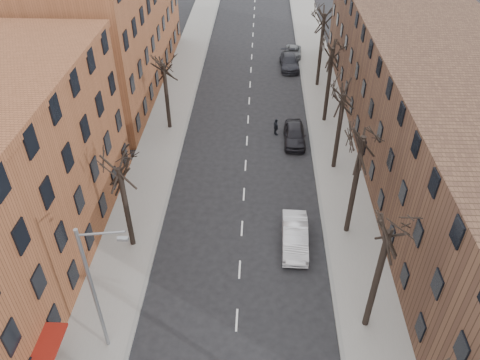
# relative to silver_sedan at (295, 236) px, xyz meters

# --- Properties ---
(sidewalk_left) EXTENTS (4.00, 90.00, 0.15)m
(sidewalk_left) POSITION_rel_silver_sedan_xyz_m (-11.75, 16.51, -0.74)
(sidewalk_left) COLOR gray
(sidewalk_left) RESTS_ON ground
(sidewalk_right) EXTENTS (4.00, 90.00, 0.15)m
(sidewalk_right) POSITION_rel_silver_sedan_xyz_m (4.25, 16.51, -0.74)
(sidewalk_right) COLOR gray
(sidewalk_right) RESTS_ON ground
(building_left_far) EXTENTS (12.00, 28.00, 14.00)m
(building_left_far) POSITION_rel_silver_sedan_xyz_m (-19.75, 25.51, 6.18)
(building_left_far) COLOR brown
(building_left_far) RESTS_ON ground
(building_right) EXTENTS (12.00, 50.00, 10.00)m
(building_right) POSITION_rel_silver_sedan_xyz_m (12.25, 11.51, 4.18)
(building_right) COLOR #523626
(building_right) RESTS_ON ground
(tree_right_b) EXTENTS (5.20, 5.20, 10.80)m
(tree_right_b) POSITION_rel_silver_sedan_xyz_m (3.85, -6.49, -0.82)
(tree_right_b) COLOR black
(tree_right_b) RESTS_ON ground
(tree_right_c) EXTENTS (5.20, 5.20, 11.60)m
(tree_right_c) POSITION_rel_silver_sedan_xyz_m (3.85, 1.51, -0.82)
(tree_right_c) COLOR black
(tree_right_c) RESTS_ON ground
(tree_right_d) EXTENTS (5.20, 5.20, 10.00)m
(tree_right_d) POSITION_rel_silver_sedan_xyz_m (3.85, 9.51, -0.82)
(tree_right_d) COLOR black
(tree_right_d) RESTS_ON ground
(tree_right_e) EXTENTS (5.20, 5.20, 10.80)m
(tree_right_e) POSITION_rel_silver_sedan_xyz_m (3.85, 17.51, -0.82)
(tree_right_e) COLOR black
(tree_right_e) RESTS_ON ground
(tree_right_f) EXTENTS (5.20, 5.20, 11.60)m
(tree_right_f) POSITION_rel_silver_sedan_xyz_m (3.85, 25.51, -0.82)
(tree_right_f) COLOR black
(tree_right_f) RESTS_ON ground
(tree_left_a) EXTENTS (5.20, 5.20, 9.50)m
(tree_left_a) POSITION_rel_silver_sedan_xyz_m (-11.35, -0.49, -0.82)
(tree_left_a) COLOR black
(tree_left_a) RESTS_ON ground
(tree_left_b) EXTENTS (5.20, 5.20, 9.50)m
(tree_left_b) POSITION_rel_silver_sedan_xyz_m (-11.35, 15.51, -0.82)
(tree_left_b) COLOR black
(tree_left_b) RESTS_ON ground
(streetlight) EXTENTS (2.45, 0.22, 9.03)m
(streetlight) POSITION_rel_silver_sedan_xyz_m (-10.78, -8.49, 4.20)
(streetlight) COLOR slate
(streetlight) RESTS_ON ground
(silver_sedan) EXTENTS (1.83, 4.99, 1.63)m
(silver_sedan) POSITION_rel_silver_sedan_xyz_m (0.00, 0.00, 0.00)
(silver_sedan) COLOR silver
(silver_sedan) RESTS_ON ground
(parked_car_near) EXTENTS (1.94, 4.78, 1.63)m
(parked_car_near) POSITION_rel_silver_sedan_xyz_m (0.65, 13.52, -0.00)
(parked_car_near) COLOR black
(parked_car_near) RESTS_ON ground
(parked_car_mid) EXTENTS (2.35, 5.35, 1.53)m
(parked_car_mid) POSITION_rel_silver_sedan_xyz_m (0.87, 30.32, -0.05)
(parked_car_mid) COLOR #202129
(parked_car_mid) RESTS_ON ground
(parked_car_far) EXTENTS (2.19, 4.29, 1.16)m
(parked_car_far) POSITION_rel_silver_sedan_xyz_m (1.55, 33.88, -0.24)
(parked_car_far) COLOR slate
(parked_car_far) RESTS_ON ground
(pedestrian_crossing) EXTENTS (0.74, 1.06, 1.67)m
(pedestrian_crossing) POSITION_rel_silver_sedan_xyz_m (-1.05, 14.73, 0.02)
(pedestrian_crossing) COLOR black
(pedestrian_crossing) RESTS_ON ground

